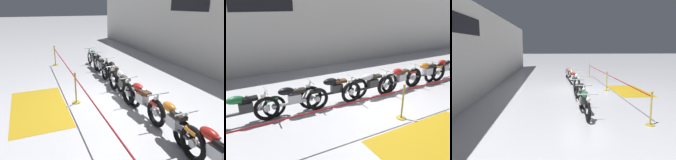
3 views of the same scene
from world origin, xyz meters
The scene contains 12 objects.
ground_plane centered at (0.00, 0.00, 0.00)m, with size 120.00×120.00×0.00m, color silver.
back_wall centered at (-0.01, 5.12, 2.10)m, with size 28.00×0.29×4.20m.
motorcycle_green_0 centered at (-4.11, 0.67, 0.46)m, with size 2.26×0.62×0.91m.
motorcycle_black_1 centered at (-2.79, 0.55, 0.47)m, with size 2.22×0.62×0.94m.
motorcycle_black_2 centered at (-1.35, 0.63, 0.48)m, with size 2.45×0.62×0.95m.
motorcycle_silver_3 centered at (-0.02, 0.47, 0.47)m, with size 2.41×0.62×0.94m.
motorcycle_red_4 centered at (1.29, 0.47, 0.46)m, with size 2.21×0.62×0.94m.
motorcycle_orange_5 centered at (2.78, 0.50, 0.48)m, with size 2.18×0.62×0.96m.
motorcycle_red_6 centered at (3.95, 0.59, 0.45)m, with size 2.38×0.62×0.92m.
stanchion_far_left centered at (-1.49, -1.15, 0.74)m, with size 10.51×0.28×1.05m.
stanchion_mid_left centered at (-0.14, -1.15, 0.36)m, with size 0.28×0.28×1.05m.
floor_banner centered at (-0.20, -2.34, 0.00)m, with size 3.19×1.66×0.01m, color #B78E19.
Camera 2 is at (-4.42, -5.16, 3.13)m, focal length 35.00 mm.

